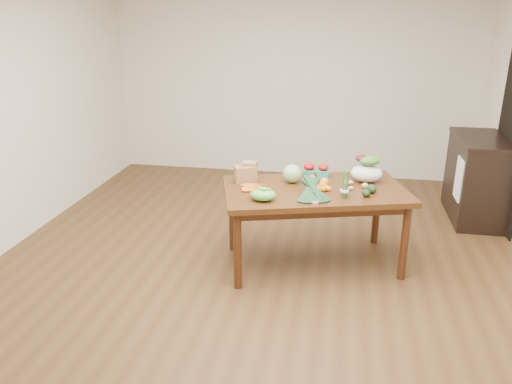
% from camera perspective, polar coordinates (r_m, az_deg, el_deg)
% --- Properties ---
extents(floor, '(6.00, 6.00, 0.00)m').
position_cam_1_polar(floor, '(4.60, -0.11, -9.16)').
color(floor, '#4F351B').
rests_on(floor, ground).
extents(room_walls, '(5.02, 6.02, 2.70)m').
position_cam_1_polar(room_walls, '(4.11, -0.12, 7.46)').
color(room_walls, silver).
rests_on(room_walls, floor).
extents(dining_table, '(1.80, 1.31, 0.75)m').
position_cam_1_polar(dining_table, '(4.63, 6.58, -3.94)').
color(dining_table, '#472710').
rests_on(dining_table, floor).
extents(cabinet, '(0.52, 1.02, 0.94)m').
position_cam_1_polar(cabinet, '(6.12, 23.89, 1.43)').
color(cabinet, black).
rests_on(cabinet, floor).
extents(dish_towel, '(0.02, 0.28, 0.45)m').
position_cam_1_polar(dish_towel, '(5.75, 22.15, 1.39)').
color(dish_towel, white).
rests_on(dish_towel, cabinet).
extents(paper_bag, '(0.31, 0.28, 0.18)m').
position_cam_1_polar(paper_bag, '(4.60, -1.23, 2.28)').
color(paper_bag, olive).
rests_on(paper_bag, dining_table).
extents(cabbage, '(0.17, 0.17, 0.17)m').
position_cam_1_polar(cabbage, '(4.59, 4.16, 2.11)').
color(cabbage, '#98D279').
rests_on(cabbage, dining_table).
extents(strawberry_basket_a, '(0.14, 0.14, 0.10)m').
position_cam_1_polar(strawberry_basket_a, '(4.78, 6.08, 2.35)').
color(strawberry_basket_a, red).
rests_on(strawberry_basket_a, dining_table).
extents(strawberry_basket_b, '(0.13, 0.13, 0.10)m').
position_cam_1_polar(strawberry_basket_b, '(4.79, 7.68, 2.28)').
color(strawberry_basket_b, '#B5170C').
rests_on(strawberry_basket_b, dining_table).
extents(orange_a, '(0.07, 0.07, 0.07)m').
position_cam_1_polar(orange_a, '(4.59, 5.81, 1.39)').
color(orange_a, orange).
rests_on(orange_a, dining_table).
extents(orange_b, '(0.08, 0.08, 0.08)m').
position_cam_1_polar(orange_b, '(4.61, 6.42, 1.48)').
color(orange_b, orange).
rests_on(orange_b, dining_table).
extents(orange_c, '(0.08, 0.08, 0.08)m').
position_cam_1_polar(orange_c, '(4.54, 7.83, 1.12)').
color(orange_c, orange).
rests_on(orange_c, dining_table).
extents(mandarin_cluster, '(0.22, 0.22, 0.08)m').
position_cam_1_polar(mandarin_cluster, '(4.43, 7.58, 0.66)').
color(mandarin_cluster, '#FF9D0F').
rests_on(mandarin_cluster, dining_table).
extents(carrots, '(0.27, 0.27, 0.03)m').
position_cam_1_polar(carrots, '(4.44, -0.16, 0.53)').
color(carrots, '#FF5C15').
rests_on(carrots, dining_table).
extents(snap_pea_bag, '(0.22, 0.16, 0.10)m').
position_cam_1_polar(snap_pea_bag, '(4.16, 0.79, -0.32)').
color(snap_pea_bag, green).
rests_on(snap_pea_bag, dining_table).
extents(kale_bunch, '(0.42, 0.47, 0.16)m').
position_cam_1_polar(kale_bunch, '(4.19, 6.55, 0.13)').
color(kale_bunch, black).
rests_on(kale_bunch, dining_table).
extents(asparagus_bundle, '(0.11, 0.13, 0.26)m').
position_cam_1_polar(asparagus_bundle, '(4.26, 10.14, 0.94)').
color(asparagus_bundle, '#55873E').
rests_on(asparagus_bundle, dining_table).
extents(potato_a, '(0.05, 0.04, 0.04)m').
position_cam_1_polar(potato_a, '(4.59, 10.35, 0.96)').
color(potato_a, '#D3C47A').
rests_on(potato_a, dining_table).
extents(potato_b, '(0.05, 0.04, 0.04)m').
position_cam_1_polar(potato_b, '(4.48, 10.80, 0.43)').
color(potato_b, tan).
rests_on(potato_b, dining_table).
extents(potato_c, '(0.05, 0.05, 0.04)m').
position_cam_1_polar(potato_c, '(4.62, 10.74, 1.07)').
color(potato_c, tan).
rests_on(potato_c, dining_table).
extents(potato_d, '(0.05, 0.04, 0.04)m').
position_cam_1_polar(potato_d, '(4.64, 10.29, 1.18)').
color(potato_d, '#CEBF76').
rests_on(potato_d, dining_table).
extents(potato_e, '(0.06, 0.05, 0.05)m').
position_cam_1_polar(potato_e, '(4.56, 12.35, 0.72)').
color(potato_e, tan).
rests_on(potato_e, dining_table).
extents(avocado_a, '(0.09, 0.11, 0.07)m').
position_cam_1_polar(avocado_a, '(4.35, 12.45, -0.08)').
color(avocado_a, black).
rests_on(avocado_a, dining_table).
extents(avocado_b, '(0.10, 0.13, 0.07)m').
position_cam_1_polar(avocado_b, '(4.45, 13.09, 0.37)').
color(avocado_b, black).
rests_on(avocado_b, dining_table).
extents(salad_bag, '(0.34, 0.29, 0.23)m').
position_cam_1_polar(salad_bag, '(4.71, 12.55, 2.47)').
color(salad_bag, silver).
rests_on(salad_bag, dining_table).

